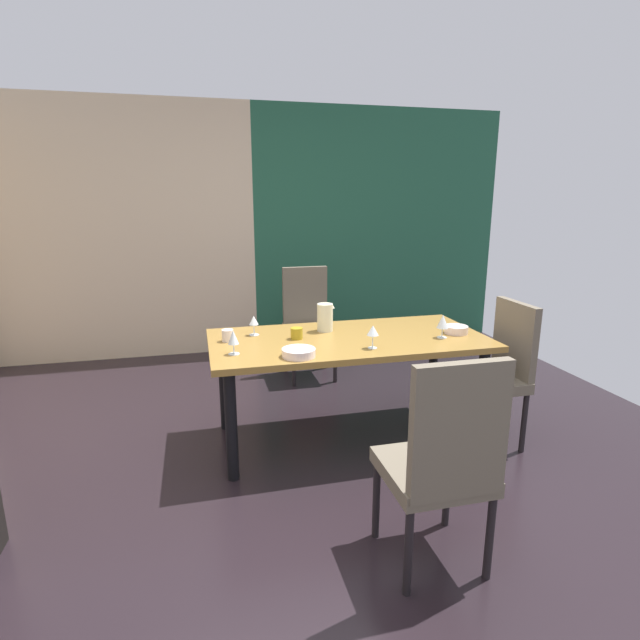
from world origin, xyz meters
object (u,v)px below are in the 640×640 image
object	(u,v)px
cup_near_window	(228,335)
chair_head_far	(308,318)
chair_head_near	(443,459)
wine_glass_rear	(233,338)
chair_right_near	(497,367)
cup_near_shelf	(297,333)
serving_bowl_west	(299,353)
wine_glass_east	(443,322)
pitcher_right	(325,317)
wine_glass_corner	(373,331)
dining_table	(348,349)
serving_bowl_front	(456,330)
wine_glass_center	(254,321)

from	to	relation	value
cup_near_window	chair_head_far	bearing A→B (deg)	56.58
chair_head_near	wine_glass_rear	size ratio (longest dim) A/B	6.89
chair_right_near	cup_near_shelf	distance (m)	1.35
serving_bowl_west	cup_near_window	xyz separation A→B (m)	(-0.38, 0.42, 0.01)
wine_glass_east	pitcher_right	world-z (taller)	pitcher_right
cup_near_window	wine_glass_east	bearing A→B (deg)	-10.71
wine_glass_east	chair_head_far	bearing A→B (deg)	111.44
wine_glass_corner	cup_near_window	world-z (taller)	wine_glass_corner
dining_table	wine_glass_rear	size ratio (longest dim) A/B	12.30
chair_head_far	wine_glass_corner	world-z (taller)	chair_head_far
serving_bowl_west	serving_bowl_front	bearing A→B (deg)	11.76
chair_right_near	chair_head_near	size ratio (longest dim) A/B	0.95
serving_bowl_front	dining_table	bearing A→B (deg)	173.69
chair_head_far	chair_head_near	bearing A→B (deg)	89.97
cup_near_shelf	serving_bowl_front	bearing A→B (deg)	-6.86
pitcher_right	dining_table	bearing A→B (deg)	-61.04
chair_head_far	wine_glass_rear	xyz separation A→B (m)	(-0.79, -1.51, 0.28)
wine_glass_east	pitcher_right	distance (m)	0.79
chair_right_near	wine_glass_center	xyz separation A→B (m)	(-1.55, 0.49, 0.29)
cup_near_shelf	wine_glass_corner	bearing A→B (deg)	-37.77
dining_table	cup_near_shelf	xyz separation A→B (m)	(-0.34, 0.05, 0.12)
cup_near_window	cup_near_shelf	bearing A→B (deg)	-6.67
wine_glass_rear	serving_bowl_front	bearing A→B (deg)	3.89
dining_table	cup_near_window	distance (m)	0.80
chair_head_far	chair_right_near	bearing A→B (deg)	120.09
serving_bowl_front	pitcher_right	xyz separation A→B (m)	(-0.86, 0.28, 0.07)
serving_bowl_front	cup_near_shelf	bearing A→B (deg)	173.14
dining_table	chair_right_near	world-z (taller)	chair_right_near
chair_right_near	serving_bowl_west	bearing A→B (deg)	91.47
chair_right_near	pitcher_right	size ratio (longest dim) A/B	4.98
chair_head_near	serving_bowl_front	size ratio (longest dim) A/B	6.41
wine_glass_corner	wine_glass_east	world-z (taller)	wine_glass_east
wine_glass_rear	serving_bowl_west	xyz separation A→B (m)	(0.37, -0.14, -0.08)
wine_glass_east	wine_glass_center	bearing A→B (deg)	163.03
dining_table	wine_glass_corner	distance (m)	0.34
wine_glass_center	cup_near_shelf	distance (m)	0.31
chair_right_near	wine_glass_east	world-z (taller)	chair_right_near
wine_glass_east	wine_glass_center	xyz separation A→B (m)	(-1.20, 0.37, -0.01)
chair_head_near	cup_near_shelf	bearing A→B (deg)	104.66
dining_table	serving_bowl_west	xyz separation A→B (m)	(-0.40, -0.32, 0.11)
chair_head_near	pitcher_right	world-z (taller)	chair_head_near
chair_right_near	wine_glass_corner	size ratio (longest dim) A/B	6.64
chair_right_near	pitcher_right	world-z (taller)	chair_right_near
wine_glass_east	wine_glass_center	size ratio (longest dim) A/B	1.16
chair_head_far	dining_table	bearing A→B (deg)	89.20
chair_right_near	serving_bowl_front	distance (m)	0.36
chair_head_far	cup_near_shelf	xyz separation A→B (m)	(-0.36, -1.27, 0.22)
chair_right_near	dining_table	bearing A→B (deg)	73.14
chair_head_far	chair_head_near	distance (m)	2.64
wine_glass_corner	cup_near_shelf	distance (m)	0.53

